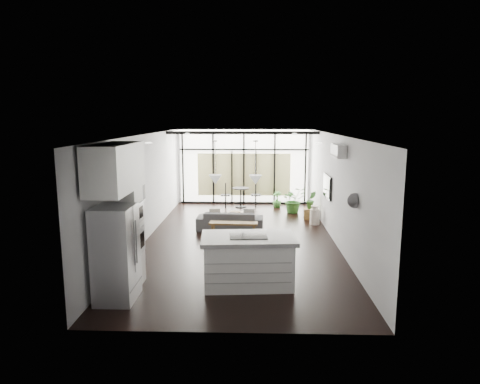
# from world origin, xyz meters

# --- Properties ---
(floor) EXTENTS (5.00, 10.00, 0.00)m
(floor) POSITION_xyz_m (0.00, 0.00, 0.00)
(floor) COLOR black
(floor) RESTS_ON ground
(ceiling) EXTENTS (5.00, 10.00, 0.00)m
(ceiling) POSITION_xyz_m (0.00, 0.00, 2.80)
(ceiling) COLOR silver
(ceiling) RESTS_ON ground
(wall_left) EXTENTS (0.02, 10.00, 2.80)m
(wall_left) POSITION_xyz_m (-2.50, 0.00, 1.40)
(wall_left) COLOR white
(wall_left) RESTS_ON ground
(wall_right) EXTENTS (0.02, 10.00, 2.80)m
(wall_right) POSITION_xyz_m (2.50, 0.00, 1.40)
(wall_right) COLOR white
(wall_right) RESTS_ON ground
(wall_back) EXTENTS (5.00, 0.02, 2.80)m
(wall_back) POSITION_xyz_m (0.00, 5.00, 1.40)
(wall_back) COLOR white
(wall_back) RESTS_ON ground
(wall_front) EXTENTS (5.00, 0.02, 2.80)m
(wall_front) POSITION_xyz_m (0.00, -5.00, 1.40)
(wall_front) COLOR white
(wall_front) RESTS_ON ground
(glazing) EXTENTS (5.00, 0.20, 2.80)m
(glazing) POSITION_xyz_m (0.00, 4.88, 1.40)
(glazing) COLOR black
(glazing) RESTS_ON ground
(skylight) EXTENTS (4.70, 1.90, 0.06)m
(skylight) POSITION_xyz_m (0.00, 4.00, 2.77)
(skylight) COLOR silver
(skylight) RESTS_ON ceiling
(neighbour_building) EXTENTS (3.50, 0.02, 1.60)m
(neighbour_building) POSITION_xyz_m (0.00, 4.95, 1.10)
(neighbour_building) COLOR beige
(neighbour_building) RESTS_ON ground
(island) EXTENTS (1.88, 1.21, 0.99)m
(island) POSITION_xyz_m (0.27, -3.10, 0.49)
(island) COLOR silver
(island) RESTS_ON floor
(cooktop) EXTENTS (0.75, 0.53, 0.01)m
(cooktop) POSITION_xyz_m (0.27, -3.10, 0.99)
(cooktop) COLOR black
(cooktop) RESTS_ON island
(fridge) EXTENTS (0.66, 0.83, 1.72)m
(fridge) POSITION_xyz_m (-2.07, -3.85, 0.86)
(fridge) COLOR #9F9FA5
(fridge) RESTS_ON floor
(appliance_column) EXTENTS (0.57, 0.60, 2.21)m
(appliance_column) POSITION_xyz_m (-2.10, -3.15, 1.11)
(appliance_column) COLOR silver
(appliance_column) RESTS_ON floor
(upper_cabinets) EXTENTS (0.62, 1.75, 0.86)m
(upper_cabinets) POSITION_xyz_m (-2.12, -3.50, 2.35)
(upper_cabinets) COLOR silver
(upper_cabinets) RESTS_ON wall_left
(pendant_left) EXTENTS (0.26, 0.26, 0.18)m
(pendant_left) POSITION_xyz_m (-0.40, -2.65, 2.02)
(pendant_left) COLOR silver
(pendant_left) RESTS_ON ceiling
(pendant_right) EXTENTS (0.26, 0.26, 0.18)m
(pendant_right) POSITION_xyz_m (0.40, -2.65, 2.02)
(pendant_right) COLOR silver
(pendant_right) RESTS_ON ceiling
(sofa) EXTENTS (1.93, 0.63, 0.75)m
(sofa) POSITION_xyz_m (-0.31, 1.04, 0.37)
(sofa) COLOR #464648
(sofa) RESTS_ON floor
(console_bench) EXTENTS (1.33, 0.39, 0.42)m
(console_bench) POSITION_xyz_m (-0.18, 0.23, 0.21)
(console_bench) COLOR brown
(console_bench) RESTS_ON floor
(pouf) EXTENTS (0.67, 0.67, 0.42)m
(pouf) POSITION_xyz_m (-0.17, 1.48, 0.21)
(pouf) COLOR beige
(pouf) RESTS_ON floor
(crate) EXTENTS (0.47, 0.47, 0.33)m
(crate) POSITION_xyz_m (2.22, 2.50, 0.17)
(crate) COLOR brown
(crate) RESTS_ON floor
(plant_tall) EXTENTS (1.06, 1.11, 0.70)m
(plant_tall) POSITION_xyz_m (1.74, 3.37, 0.35)
(plant_tall) COLOR #346D29
(plant_tall) RESTS_ON floor
(plant_med) EXTENTS (0.56, 0.67, 0.33)m
(plant_med) POSITION_xyz_m (1.22, 4.20, 0.16)
(plant_med) COLOR #346D29
(plant_med) RESTS_ON floor
(plant_crate) EXTENTS (0.37, 0.61, 0.26)m
(plant_crate) POSITION_xyz_m (2.22, 2.50, 0.46)
(plant_crate) COLOR #346D29
(plant_crate) RESTS_ON crate
(milk_can) EXTENTS (0.30, 0.30, 0.58)m
(milk_can) POSITION_xyz_m (2.24, 1.76, 0.29)
(milk_can) COLOR beige
(milk_can) RESTS_ON floor
(bistro_set) EXTENTS (1.72, 0.77, 0.81)m
(bistro_set) POSITION_xyz_m (-0.10, 4.22, 0.40)
(bistro_set) COLOR black
(bistro_set) RESTS_ON floor
(tv) EXTENTS (0.05, 1.10, 0.65)m
(tv) POSITION_xyz_m (2.46, 1.00, 1.30)
(tv) COLOR black
(tv) RESTS_ON wall_right
(ac_unit) EXTENTS (0.22, 0.90, 0.30)m
(ac_unit) POSITION_xyz_m (2.38, -0.80, 2.45)
(ac_unit) COLOR silver
(ac_unit) RESTS_ON wall_right
(framed_art) EXTENTS (0.04, 0.70, 0.90)m
(framed_art) POSITION_xyz_m (-2.47, -0.50, 1.55)
(framed_art) COLOR black
(framed_art) RESTS_ON wall_left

